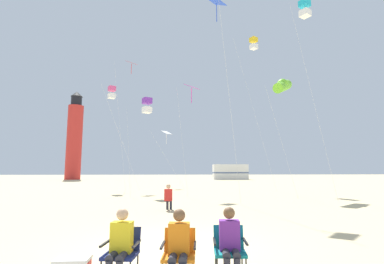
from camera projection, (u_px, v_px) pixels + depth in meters
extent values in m
plane|color=#D3BC8C|center=(170.00, 248.00, 6.67)|extent=(200.00, 200.00, 0.00)
cube|color=navy|center=(120.00, 255.00, 4.69)|extent=(0.59, 0.59, 0.05)
cube|color=navy|center=(125.00, 239.00, 4.95)|extent=(0.53, 0.20, 0.40)
cylinder|color=black|center=(111.00, 264.00, 4.90)|extent=(0.02, 0.02, 0.42)
cylinder|color=black|center=(138.00, 264.00, 4.87)|extent=(0.02, 0.02, 0.42)
cube|color=black|center=(105.00, 243.00, 4.73)|extent=(0.10, 0.47, 0.03)
cube|color=black|center=(136.00, 244.00, 4.69)|extent=(0.10, 0.47, 0.03)
cube|color=yellow|center=(122.00, 238.00, 4.76)|extent=(0.37, 0.26, 0.52)
sphere|color=#D8A87F|center=(122.00, 214.00, 4.81)|extent=(0.20, 0.20, 0.20)
cylinder|color=#2D2D38|center=(113.00, 256.00, 4.56)|extent=(0.18, 0.37, 0.13)
cylinder|color=#2D2D38|center=(123.00, 256.00, 4.55)|extent=(0.18, 0.37, 0.13)
cube|color=orange|center=(179.00, 257.00, 4.59)|extent=(0.57, 0.57, 0.05)
cube|color=orange|center=(180.00, 240.00, 4.85)|extent=(0.53, 0.18, 0.40)
cube|color=black|center=(163.00, 245.00, 4.62)|extent=(0.08, 0.47, 0.03)
cube|color=black|center=(195.00, 245.00, 4.61)|extent=(0.08, 0.47, 0.03)
cube|color=orange|center=(179.00, 239.00, 4.66)|extent=(0.36, 0.25, 0.52)
sphere|color=brown|center=(179.00, 215.00, 4.71)|extent=(0.20, 0.20, 0.20)
cylinder|color=#2D2D38|center=(173.00, 258.00, 4.46)|extent=(0.16, 0.37, 0.13)
cylinder|color=#2D2D38|center=(183.00, 258.00, 4.45)|extent=(0.16, 0.37, 0.13)
cube|color=#147F84|center=(230.00, 252.00, 4.83)|extent=(0.57, 0.57, 0.05)
cube|color=#147F84|center=(228.00, 237.00, 5.10)|extent=(0.53, 0.18, 0.40)
cylinder|color=black|center=(216.00, 261.00, 5.04)|extent=(0.02, 0.02, 0.42)
cylinder|color=black|center=(242.00, 261.00, 5.03)|extent=(0.02, 0.02, 0.42)
cube|color=black|center=(214.00, 241.00, 4.86)|extent=(0.08, 0.47, 0.03)
cube|color=black|center=(245.00, 241.00, 4.85)|extent=(0.08, 0.47, 0.03)
cube|color=#722D99|center=(229.00, 236.00, 4.91)|extent=(0.36, 0.25, 0.52)
sphere|color=brown|center=(229.00, 213.00, 4.96)|extent=(0.20, 0.20, 0.20)
cylinder|color=#2D2D38|center=(226.00, 254.00, 4.70)|extent=(0.16, 0.37, 0.13)
cylinder|color=#2D2D38|center=(236.00, 254.00, 4.69)|extent=(0.16, 0.37, 0.13)
cube|color=white|center=(73.00, 259.00, 4.51)|extent=(0.52, 0.36, 0.05)
cube|color=red|center=(168.00, 195.00, 12.88)|extent=(0.36, 0.26, 0.52)
sphere|color=#D8A87F|center=(168.00, 186.00, 12.93)|extent=(0.20, 0.20, 0.20)
cylinder|color=#2D2D38|center=(171.00, 200.00, 13.02)|extent=(0.17, 0.37, 0.13)
cylinder|color=#2D2D38|center=(171.00, 205.00, 13.15)|extent=(0.11, 0.11, 0.42)
cylinder|color=#2D2D38|center=(167.00, 200.00, 13.03)|extent=(0.17, 0.37, 0.13)
cylinder|color=#2D2D38|center=(167.00, 205.00, 13.16)|extent=(0.11, 0.11, 0.42)
cylinder|color=silver|center=(119.00, 122.00, 27.49)|extent=(1.77, 1.72, 12.58)
cube|color=red|center=(132.00, 63.00, 29.24)|extent=(1.22, 1.22, 0.40)
cylinder|color=red|center=(131.00, 69.00, 29.15)|extent=(0.04, 0.04, 1.10)
cylinder|color=silver|center=(182.00, 139.00, 19.85)|extent=(0.78, 1.37, 7.75)
cube|color=#D826A5|center=(191.00, 87.00, 20.77)|extent=(1.22, 1.22, 0.40)
cylinder|color=#D826A5|center=(191.00, 95.00, 20.69)|extent=(0.04, 0.04, 1.10)
cylinder|color=silver|center=(128.00, 149.00, 20.76)|extent=(0.82, 2.47, 6.61)
cube|color=purple|center=(147.00, 101.00, 21.71)|extent=(0.82, 0.82, 0.44)
cube|color=white|center=(147.00, 110.00, 21.62)|extent=(0.82, 0.82, 0.44)
cylinder|color=silver|center=(312.00, 96.00, 17.66)|extent=(2.05, 0.69, 12.63)
cube|color=#1EB2D1|center=(304.00, 4.00, 19.55)|extent=(0.82, 0.82, 0.44)
cube|color=white|center=(305.00, 13.00, 19.46)|extent=(0.82, 0.82, 0.44)
cylinder|color=silver|center=(167.00, 159.00, 28.17)|extent=(3.42, 0.18, 5.69)
cube|color=white|center=(167.00, 132.00, 30.22)|extent=(1.22, 1.22, 0.40)
cylinder|color=white|center=(166.00, 139.00, 30.13)|extent=(0.04, 0.04, 1.10)
cylinder|color=silver|center=(229.00, 96.00, 14.82)|extent=(1.26, 1.01, 11.14)
cube|color=blue|center=(217.00, 2.00, 16.13)|extent=(1.22, 1.22, 0.40)
cylinder|color=blue|center=(217.00, 13.00, 16.04)|extent=(0.04, 0.04, 1.10)
cylinder|color=silver|center=(121.00, 138.00, 24.83)|extent=(3.16, 2.52, 8.98)
cube|color=#E54C8C|center=(112.00, 89.00, 26.93)|extent=(0.82, 0.82, 0.44)
cube|color=white|center=(112.00, 96.00, 26.84)|extent=(0.82, 0.82, 0.44)
cylinder|color=silver|center=(254.00, 111.00, 25.33)|extent=(3.18, 1.28, 13.93)
cube|color=yellow|center=(253.00, 40.00, 27.89)|extent=(0.82, 0.82, 0.44)
cube|color=white|center=(254.00, 47.00, 27.80)|extent=(0.82, 0.82, 0.44)
cylinder|color=silver|center=(281.00, 139.00, 18.83)|extent=(1.50, 1.17, 7.58)
cylinder|color=#72D12D|center=(283.00, 86.00, 20.10)|extent=(2.08, 2.40, 1.48)
sphere|color=#72D12D|center=(282.00, 84.00, 20.11)|extent=(0.76, 0.76, 0.76)
cylinder|color=red|center=(74.00, 142.00, 54.46)|extent=(2.80, 2.80, 14.00)
cylinder|color=black|center=(76.00, 101.00, 55.49)|extent=(2.00, 2.00, 1.80)
cone|color=black|center=(77.00, 94.00, 55.67)|extent=(2.20, 2.20, 1.00)
cube|color=white|center=(230.00, 172.00, 53.89)|extent=(6.41, 2.34, 2.80)
cube|color=#4C608C|center=(230.00, 173.00, 53.87)|extent=(6.45, 2.38, 0.24)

